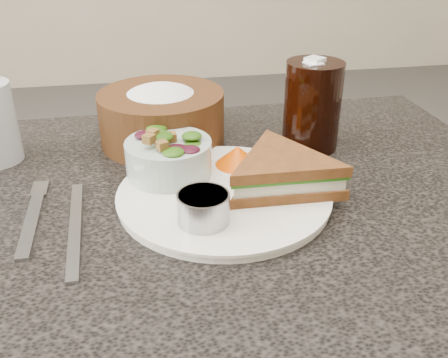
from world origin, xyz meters
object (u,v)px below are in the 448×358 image
salad_bowl (169,152)px  bread_basket (161,109)px  dressing_ramekin (203,208)px  cola_glass (313,102)px  dinner_plate (224,195)px  sandwich (282,172)px

salad_bowl → bread_basket: (0.00, 0.14, 0.01)m
dressing_ramekin → cola_glass: cola_glass is taller
salad_bowl → cola_glass: (0.23, 0.08, 0.03)m
cola_glass → dinner_plate: bearing=-139.7°
dinner_plate → sandwich: 0.08m
dressing_ramekin → bread_basket: bearing=95.9°
sandwich → dressing_ramekin: sandwich is taller
sandwich → cola_glass: size_ratio=1.19×
dinner_plate → bread_basket: size_ratio=1.38×
bread_basket → sandwich: bearing=-56.1°
bread_basket → cola_glass: size_ratio=1.34×
sandwich → bread_basket: bearing=125.3°
dressing_ramekin → bread_basket: bread_basket is taller
sandwich → cola_glass: bearing=59.8°
dinner_plate → salad_bowl: bearing=137.0°
sandwich → dressing_ramekin: (-0.11, -0.06, -0.01)m
dinner_plate → dressing_ramekin: dressing_ramekin is taller
dressing_ramekin → bread_basket: 0.27m
salad_bowl → dressing_ramekin: 0.13m
salad_bowl → bread_basket: bread_basket is taller
sandwich → salad_bowl: bearing=155.9°
dressing_ramekin → salad_bowl: bearing=102.7°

